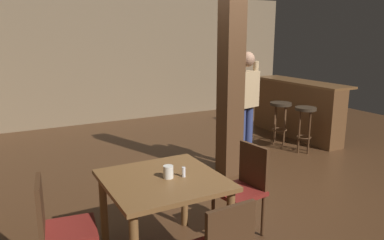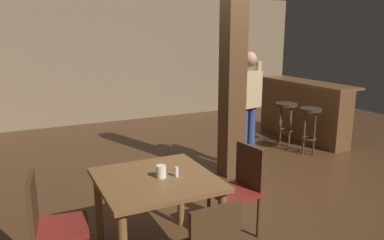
% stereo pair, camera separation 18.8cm
% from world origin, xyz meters
% --- Properties ---
extents(ground_plane, '(10.80, 10.80, 0.00)m').
position_xyz_m(ground_plane, '(0.00, 0.00, 0.00)').
color(ground_plane, '#422816').
extents(wall_back, '(8.00, 0.10, 2.80)m').
position_xyz_m(wall_back, '(0.00, 4.50, 1.40)').
color(wall_back, '#756047').
rests_on(wall_back, ground_plane).
extents(pillar, '(0.28, 0.28, 2.80)m').
position_xyz_m(pillar, '(-0.09, 0.50, 1.40)').
color(pillar, '#4C301C').
rests_on(pillar, ground_plane).
extents(dining_table, '(0.98, 0.98, 0.75)m').
position_xyz_m(dining_table, '(-1.75, -0.95, 0.63)').
color(dining_table, brown).
rests_on(dining_table, ground_plane).
extents(chair_east, '(0.47, 0.47, 0.89)m').
position_xyz_m(chair_east, '(-0.86, -0.92, 0.51)').
color(chair_east, maroon).
rests_on(chair_east, ground_plane).
extents(chair_west, '(0.47, 0.47, 0.89)m').
position_xyz_m(chair_west, '(-2.62, -0.90, 0.51)').
color(chair_west, maroon).
rests_on(chair_west, ground_plane).
extents(napkin_cup, '(0.09, 0.09, 0.11)m').
position_xyz_m(napkin_cup, '(-1.70, -0.96, 0.81)').
color(napkin_cup, silver).
rests_on(napkin_cup, dining_table).
extents(salt_shaker, '(0.03, 0.03, 0.09)m').
position_xyz_m(salt_shaker, '(-1.58, -1.01, 0.80)').
color(salt_shaker, silver).
rests_on(salt_shaker, dining_table).
extents(standing_person, '(0.47, 0.28, 1.72)m').
position_xyz_m(standing_person, '(0.18, 0.50, 1.00)').
color(standing_person, tan).
rests_on(standing_person, ground_plane).
extents(bar_counter, '(0.56, 2.09, 1.07)m').
position_xyz_m(bar_counter, '(2.15, 1.55, 0.55)').
color(bar_counter, brown).
rests_on(bar_counter, ground_plane).
extents(bar_stool_near, '(0.35, 0.35, 0.77)m').
position_xyz_m(bar_stool_near, '(1.56, 0.71, 0.58)').
color(bar_stool_near, '#2D2319').
rests_on(bar_stool_near, ground_plane).
extents(bar_stool_mid, '(0.38, 0.38, 0.76)m').
position_xyz_m(bar_stool_mid, '(1.55, 1.31, 0.58)').
color(bar_stool_mid, '#2D2319').
rests_on(bar_stool_mid, ground_plane).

